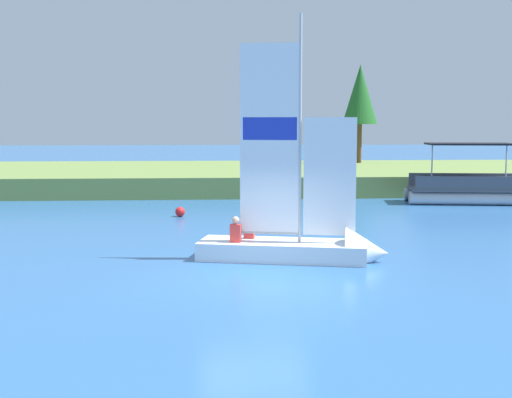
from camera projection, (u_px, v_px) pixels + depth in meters
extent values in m
plane|color=#2D609E|center=(254.00, 279.00, 16.23)|extent=(200.00, 200.00, 0.00)
cube|color=olive|center=(228.00, 177.00, 40.55)|extent=(80.00, 15.12, 1.04)
cylinder|color=brown|center=(359.00, 144.00, 45.32)|extent=(0.31, 0.31, 2.53)
cone|color=#1E5B23|center=(360.00, 94.00, 44.97)|extent=(2.28, 2.28, 3.85)
cube|color=silver|center=(283.00, 250.00, 18.57)|extent=(4.71, 2.50, 0.49)
cone|color=silver|center=(367.00, 253.00, 18.21)|extent=(1.40, 1.59, 1.37)
cylinder|color=#B7B7BC|center=(300.00, 130.00, 18.15)|extent=(0.08, 0.08, 5.98)
cube|color=white|center=(270.00, 139.00, 18.30)|extent=(1.57, 0.39, 5.00)
cube|color=#1E33B2|center=(270.00, 129.00, 18.27)|extent=(1.42, 0.36, 0.60)
cube|color=white|center=(330.00, 177.00, 18.16)|extent=(1.35, 0.34, 3.11)
cylinder|color=#B7B7BC|center=(270.00, 233.00, 18.58)|extent=(1.58, 0.42, 0.06)
cube|color=red|center=(236.00, 233.00, 18.39)|extent=(0.32, 0.26, 0.48)
sphere|color=tan|center=(236.00, 220.00, 18.35)|extent=(0.20, 0.20, 0.20)
cube|color=red|center=(249.00, 229.00, 19.00)|extent=(0.32, 0.26, 0.52)
sphere|color=tan|center=(249.00, 216.00, 18.96)|extent=(0.20, 0.20, 0.20)
cylinder|color=#B2B2B7|center=(464.00, 195.00, 32.42)|extent=(5.55, 1.36, 0.60)
cylinder|color=#B2B2B7|center=(472.00, 198.00, 30.81)|extent=(5.55, 1.36, 0.60)
cube|color=#474C56|center=(468.00, 189.00, 31.58)|extent=(5.56, 2.95, 0.10)
cube|color=#474C56|center=(463.00, 179.00, 32.55)|extent=(5.05, 0.81, 0.60)
cube|color=#474C56|center=(474.00, 183.00, 30.53)|extent=(5.05, 0.81, 0.60)
cylinder|color=#B2B2B7|center=(506.00, 167.00, 31.34)|extent=(0.06, 0.06, 1.96)
cylinder|color=#B2B2B7|center=(432.00, 166.00, 31.59)|extent=(0.06, 0.06, 1.96)
cube|color=black|center=(470.00, 144.00, 31.35)|extent=(4.00, 2.51, 0.08)
sphere|color=red|center=(180.00, 212.00, 27.04)|extent=(0.38, 0.38, 0.38)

